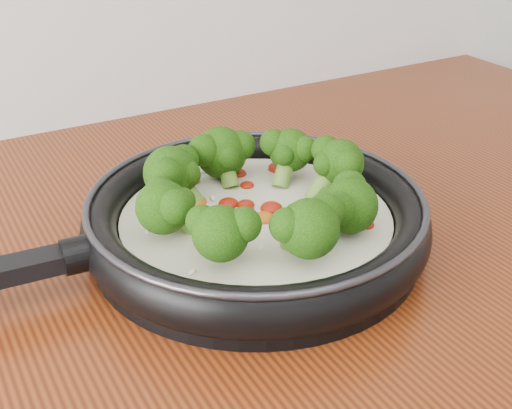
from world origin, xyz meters
TOP-DOWN VIEW (x-y plane):
  - skillet at (0.04, 1.05)m, footprint 0.58×0.39m

SIDE VIEW (x-z plane):
  - skillet at x=0.04m, z-range 0.89..0.99m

